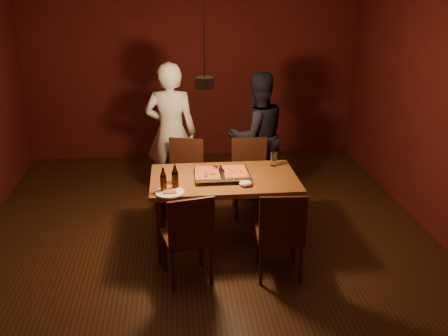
{
  "coord_description": "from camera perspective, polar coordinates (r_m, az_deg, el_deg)",
  "views": [
    {
      "loc": [
        -0.29,
        -4.62,
        2.65
      ],
      "look_at": [
        0.19,
        0.11,
        0.85
      ],
      "focal_mm": 40.0,
      "sensor_mm": 36.0,
      "label": 1
    }
  ],
  "objects": [
    {
      "name": "chair_near_left",
      "position": [
        4.52,
        -4.03,
        -7.2
      ],
      "size": [
        0.5,
        0.5,
        0.49
      ],
      "rotation": [
        0.0,
        0.0,
        0.21
      ],
      "color": "#38190F",
      "rests_on": "floor"
    },
    {
      "name": "pizza_cheese",
      "position": [
        5.12,
        1.32,
        -0.38
      ],
      "size": [
        0.24,
        0.38,
        0.02
      ],
      "primitive_type": "cube",
      "rotation": [
        0.0,
        0.0,
        0.02
      ],
      "color": "gold",
      "rests_on": "pizza_tray"
    },
    {
      "name": "plate_slice",
      "position": [
        4.76,
        -6.21,
        -2.79
      ],
      "size": [
        0.28,
        0.28,
        0.03
      ],
      "color": "white",
      "rests_on": "dining_table"
    },
    {
      "name": "dining_table",
      "position": [
        5.15,
        0.0,
        -1.81
      ],
      "size": [
        1.5,
        0.9,
        0.75
      ],
      "color": "brown",
      "rests_on": "floor"
    },
    {
      "name": "beer_bottle_a",
      "position": [
        4.77,
        -6.95,
        -1.36
      ],
      "size": [
        0.06,
        0.06,
        0.24
      ],
      "color": "black",
      "rests_on": "dining_table"
    },
    {
      "name": "pizza_tray",
      "position": [
        5.11,
        -0.26,
        -0.81
      ],
      "size": [
        0.58,
        0.48,
        0.05
      ],
      "primitive_type": "cube",
      "rotation": [
        0.0,
        0.0,
        -0.06
      ],
      "color": "silver",
      "rests_on": "dining_table"
    },
    {
      "name": "spatula",
      "position": [
        5.12,
        -0.44,
        -0.3
      ],
      "size": [
        0.17,
        0.26,
        0.04
      ],
      "primitive_type": null,
      "rotation": [
        0.0,
        0.0,
        0.35
      ],
      "color": "silver",
      "rests_on": "pizza_tray"
    },
    {
      "name": "diner_dark",
      "position": [
        6.3,
        3.8,
        3.66
      ],
      "size": [
        0.92,
        0.81,
        1.61
      ],
      "primitive_type": "imported",
      "rotation": [
        0.0,
        0.0,
        3.43
      ],
      "color": "black",
      "rests_on": "floor"
    },
    {
      "name": "chair_far_right",
      "position": [
        5.94,
        2.98,
        -0.12
      ],
      "size": [
        0.43,
        0.43,
        0.49
      ],
      "rotation": [
        0.0,
        0.0,
        3.11
      ],
      "color": "#38190F",
      "rests_on": "floor"
    },
    {
      "name": "napkin",
      "position": [
        4.9,
        2.51,
        -1.78
      ],
      "size": [
        0.13,
        0.1,
        0.05
      ],
      "primitive_type": "ellipsoid",
      "color": "white",
      "rests_on": "dining_table"
    },
    {
      "name": "beer_bottle_b",
      "position": [
        4.81,
        -5.61,
        -1.02
      ],
      "size": [
        0.07,
        0.07,
        0.25
      ],
      "color": "black",
      "rests_on": "dining_table"
    },
    {
      "name": "room_shell",
      "position": [
        4.8,
        -2.18,
        5.62
      ],
      "size": [
        6.0,
        6.0,
        6.0
      ],
      "color": "#35210E",
      "rests_on": "ground"
    },
    {
      "name": "diner_white",
      "position": [
        6.26,
        -6.08,
        4.11
      ],
      "size": [
        0.69,
        0.51,
        1.74
      ],
      "primitive_type": "imported",
      "rotation": [
        0.0,
        0.0,
        2.99
      ],
      "color": "silver",
      "rests_on": "floor"
    },
    {
      "name": "chair_near_right",
      "position": [
        4.59,
        6.5,
        -6.83
      ],
      "size": [
        0.45,
        0.45,
        0.49
      ],
      "rotation": [
        0.0,
        0.0,
        -0.06
      ],
      "color": "#38190F",
      "rests_on": "floor"
    },
    {
      "name": "pendant_lamp",
      "position": [
        4.72,
        -2.24,
        9.85
      ],
      "size": [
        0.18,
        0.18,
        1.1
      ],
      "color": "black",
      "rests_on": "ceiling"
    },
    {
      "name": "pizza_meat",
      "position": [
        5.08,
        -1.9,
        -0.53
      ],
      "size": [
        0.27,
        0.41,
        0.02
      ],
      "primitive_type": "cube",
      "rotation": [
        0.0,
        0.0,
        -0.05
      ],
      "color": "maroon",
      "rests_on": "pizza_tray"
    },
    {
      "name": "chair_far_left",
      "position": [
        5.93,
        -4.54,
        -0.22
      ],
      "size": [
        0.53,
        0.53,
        0.49
      ],
      "rotation": [
        0.0,
        0.0,
        2.84
      ],
      "color": "#38190F",
      "rests_on": "floor"
    },
    {
      "name": "water_glass_right",
      "position": [
        5.44,
        5.71,
        1.02
      ],
      "size": [
        0.07,
        0.07,
        0.15
      ],
      "primitive_type": "cylinder",
      "color": "silver",
      "rests_on": "dining_table"
    },
    {
      "name": "water_glass_left",
      "position": [
        4.99,
        -5.64,
        -1.04
      ],
      "size": [
        0.07,
        0.07,
        0.11
      ],
      "primitive_type": "cylinder",
      "color": "silver",
      "rests_on": "dining_table"
    }
  ]
}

